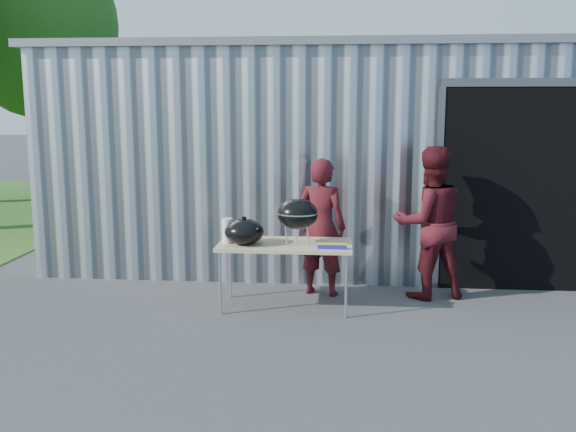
# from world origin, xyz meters

# --- Properties ---
(ground) EXTENTS (80.00, 80.00, 0.00)m
(ground) POSITION_xyz_m (0.00, 0.00, 0.00)
(ground) COLOR #39393C
(building) EXTENTS (8.20, 6.20, 3.10)m
(building) POSITION_xyz_m (0.92, 4.59, 1.54)
(building) COLOR silver
(building) RESTS_ON ground
(tree_far) EXTENTS (3.82, 3.82, 6.33)m
(tree_far) POSITION_xyz_m (-6.50, 9.00, 4.12)
(tree_far) COLOR #442D19
(tree_far) RESTS_ON ground
(folding_table) EXTENTS (1.50, 0.75, 0.75)m
(folding_table) POSITION_xyz_m (0.25, 0.73, 0.71)
(folding_table) COLOR tan
(folding_table) RESTS_ON ground
(kettle_grill) EXTENTS (0.46, 0.46, 0.94)m
(kettle_grill) POSITION_xyz_m (0.39, 0.70, 1.17)
(kettle_grill) COLOR black
(kettle_grill) RESTS_ON folding_table
(grill_lid) EXTENTS (0.44, 0.44, 0.32)m
(grill_lid) POSITION_xyz_m (-0.20, 0.63, 0.89)
(grill_lid) COLOR black
(grill_lid) RESTS_ON folding_table
(paper_towels) EXTENTS (0.12, 0.12, 0.28)m
(paper_towels) POSITION_xyz_m (-0.40, 0.68, 0.89)
(paper_towels) COLOR white
(paper_towels) RESTS_ON folding_table
(white_tub) EXTENTS (0.20, 0.15, 0.10)m
(white_tub) POSITION_xyz_m (-0.30, 0.89, 0.80)
(white_tub) COLOR white
(white_tub) RESTS_ON folding_table
(foil_box) EXTENTS (0.32, 0.05, 0.06)m
(foil_box) POSITION_xyz_m (0.78, 0.48, 0.78)
(foil_box) COLOR #1F19A7
(foil_box) RESTS_ON folding_table
(person_cook) EXTENTS (0.69, 0.54, 1.67)m
(person_cook) POSITION_xyz_m (0.63, 1.29, 0.83)
(person_cook) COLOR #461016
(person_cook) RESTS_ON ground
(person_bystander) EXTENTS (1.04, 0.90, 1.81)m
(person_bystander) POSITION_xyz_m (1.91, 1.29, 0.91)
(person_bystander) COLOR #461016
(person_bystander) RESTS_ON ground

